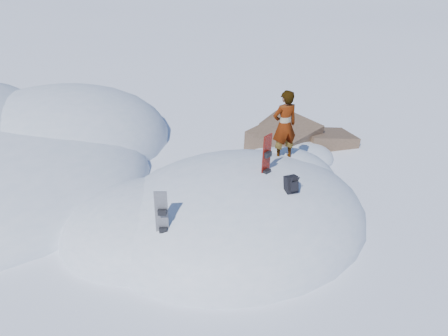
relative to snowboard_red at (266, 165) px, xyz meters
name	(u,v)px	position (x,y,z in m)	size (l,w,h in m)	color
ground	(237,221)	(-0.63, 0.28, -1.65)	(120.00, 120.00, 0.00)	white
snow_mound	(227,218)	(-0.80, 0.52, -1.65)	(8.00, 6.00, 3.00)	silver
rock_outcrop	(292,150)	(3.09, 3.29, -1.64)	(4.68, 4.41, 1.68)	brown
snowboard_red	(266,165)	(0.00, 0.00, 0.00)	(0.32, 0.26, 1.64)	red
snowboard_dark	(162,222)	(-2.91, -0.63, -0.44)	(0.30, 0.26, 1.48)	black
backpack	(291,185)	(0.17, -0.88, -0.14)	(0.31, 0.35, 0.47)	black
gear_pile	(177,266)	(-2.71, -0.84, -1.55)	(0.81, 0.69, 0.21)	black
person	(285,125)	(1.09, 0.93, 0.51)	(0.71, 0.47, 1.95)	slate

